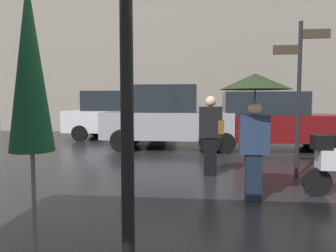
% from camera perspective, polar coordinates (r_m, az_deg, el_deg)
% --- Properties ---
extents(folded_patio_umbrella_near, '(0.49, 0.49, 2.60)m').
position_cam_1_polar(folded_patio_umbrella_near, '(3.00, -22.83, 7.78)').
color(folded_patio_umbrella_near, black).
rests_on(folded_patio_umbrella_near, ground).
extents(pedestrian_with_umbrella, '(1.07, 1.07, 1.97)m').
position_cam_1_polar(pedestrian_with_umbrella, '(5.16, 14.86, 4.84)').
color(pedestrian_with_umbrella, black).
rests_on(pedestrian_with_umbrella, ground).
extents(pedestrian_with_bag, '(0.51, 0.24, 1.66)m').
position_cam_1_polar(pedestrian_with_bag, '(6.85, 7.50, -0.81)').
color(pedestrian_with_bag, black).
rests_on(pedestrian_with_bag, ground).
extents(parked_car_left, '(4.13, 1.88, 2.04)m').
position_cam_1_polar(parked_car_left, '(10.66, -0.37, 1.58)').
color(parked_car_left, gray).
rests_on(parked_car_left, ground).
extents(parked_car_right, '(4.47, 2.04, 1.82)m').
position_cam_1_polar(parked_car_right, '(10.92, 16.89, 0.94)').
color(parked_car_right, '#590C0F').
rests_on(parked_car_right, ground).
extents(parked_car_distant, '(4.37, 2.07, 1.93)m').
position_cam_1_polar(parked_car_distant, '(13.44, -8.30, 1.89)').
color(parked_car_distant, silver).
rests_on(parked_car_distant, ground).
extents(street_signpost, '(1.08, 0.08, 3.11)m').
position_cam_1_polar(street_signpost, '(7.07, 21.85, 6.73)').
color(street_signpost, black).
rests_on(street_signpost, ground).
extents(building_block, '(19.56, 3.01, 12.45)m').
position_cam_1_polar(building_block, '(17.98, 4.20, 19.49)').
color(building_block, gray).
rests_on(building_block, ground).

